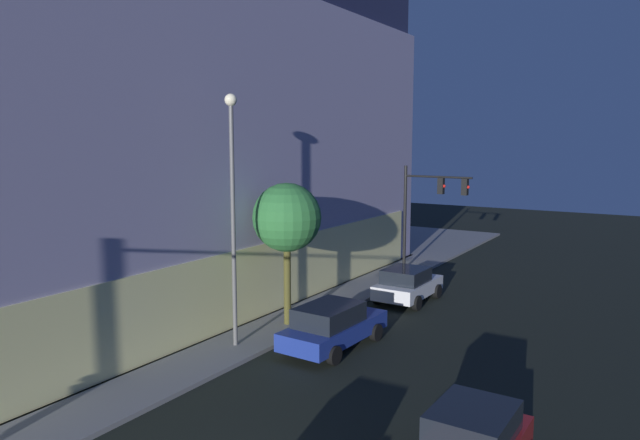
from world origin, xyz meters
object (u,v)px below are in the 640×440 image
traffic_light_far_corner (429,200)px  car_blue (333,325)px  modern_building (37,122)px  sidewalk_tree (287,218)px  car_white (407,284)px  street_lamp_sidewalk (233,193)px

traffic_light_far_corner → car_blue: (-13.15, -1.46, -3.50)m
car_blue → modern_building: bearing=87.7°
sidewalk_tree → car_blue: (-1.11, -2.82, -3.69)m
modern_building → sidewalk_tree: bearing=-88.7°
sidewalk_tree → car_white: (6.25, -2.61, -3.70)m
street_lamp_sidewalk → sidewalk_tree: 3.33m
street_lamp_sidewalk → car_blue: 6.09m
traffic_light_far_corner → sidewalk_tree: bearing=173.5°
modern_building → car_white: 21.25m
street_lamp_sidewalk → car_white: 10.93m
traffic_light_far_corner → sidewalk_tree: (-12.04, 1.36, 0.19)m
sidewalk_tree → car_blue: bearing=-111.5°
street_lamp_sidewalk → car_white: street_lamp_sidewalk is taller
traffic_light_far_corner → car_blue: size_ratio=1.26×
sidewalk_tree → car_blue: size_ratio=1.20×
modern_building → street_lamp_sidewalk: modern_building is taller
modern_building → car_white: modern_building is taller
car_blue → car_white: bearing=1.6°
traffic_light_far_corner → street_lamp_sidewalk: bearing=174.2°
car_white → sidewalk_tree: bearing=157.3°
car_blue → sidewalk_tree: bearing=68.5°
street_lamp_sidewalk → car_blue: bearing=-56.5°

